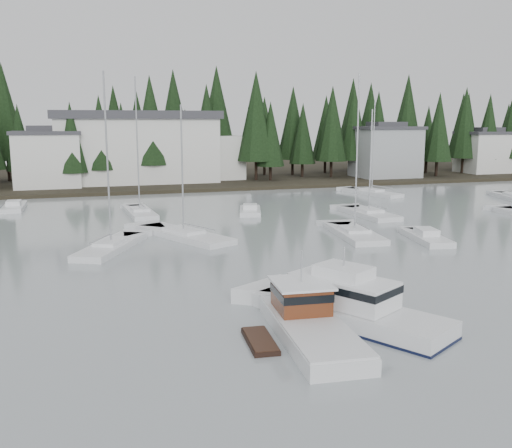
{
  "coord_description": "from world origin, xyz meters",
  "views": [
    {
      "loc": [
        -13.83,
        -8.17,
        9.9
      ],
      "look_at": [
        -1.69,
        30.79,
        2.5
      ],
      "focal_mm": 40.0,
      "sensor_mm": 36.0,
      "label": 1
    }
  ],
  "objects_px": {
    "sailboat_7": "(372,194)",
    "cabin_cruiser_center": "(348,309)",
    "house_east_b": "(486,151)",
    "sailboat_4": "(369,215)",
    "house_east_a": "(385,151)",
    "runabout_3": "(14,208)",
    "sailboat_3": "(140,214)",
    "sailboat_8": "(184,237)",
    "house_west": "(47,158)",
    "harbor_inn": "(150,148)",
    "sailboat_5": "(354,235)",
    "lobster_boat_brown": "(307,326)",
    "runabout_4": "(250,212)",
    "sailboat_0": "(111,248)",
    "runabout_1": "(426,239)"
  },
  "relations": [
    {
      "from": "house_east_b",
      "to": "sailboat_4",
      "type": "bearing_deg",
      "value": -140.76
    },
    {
      "from": "house_east_a",
      "to": "sailboat_5",
      "type": "height_order",
      "value": "sailboat_5"
    },
    {
      "from": "harbor_inn",
      "to": "sailboat_8",
      "type": "distance_m",
      "value": 43.2
    },
    {
      "from": "sailboat_3",
      "to": "sailboat_8",
      "type": "relative_size",
      "value": 1.27
    },
    {
      "from": "house_east_b",
      "to": "lobster_boat_brown",
      "type": "height_order",
      "value": "house_east_b"
    },
    {
      "from": "sailboat_0",
      "to": "sailboat_3",
      "type": "bearing_deg",
      "value": 13.29
    },
    {
      "from": "house_east_a",
      "to": "runabout_3",
      "type": "xyz_separation_m",
      "value": [
        -57.05,
        -17.08,
        -4.77
      ]
    },
    {
      "from": "sailboat_3",
      "to": "sailboat_5",
      "type": "height_order",
      "value": "sailboat_3"
    },
    {
      "from": "lobster_boat_brown",
      "to": "sailboat_5",
      "type": "distance_m",
      "value": 24.23
    },
    {
      "from": "house_west",
      "to": "sailboat_7",
      "type": "distance_m",
      "value": 46.2
    },
    {
      "from": "runabout_3",
      "to": "sailboat_3",
      "type": "bearing_deg",
      "value": -119.67
    },
    {
      "from": "house_east_a",
      "to": "runabout_4",
      "type": "distance_m",
      "value": 42.87
    },
    {
      "from": "cabin_cruiser_center",
      "to": "sailboat_5",
      "type": "relative_size",
      "value": 0.72
    },
    {
      "from": "sailboat_5",
      "to": "runabout_3",
      "type": "height_order",
      "value": "sailboat_5"
    },
    {
      "from": "sailboat_7",
      "to": "sailboat_3",
      "type": "bearing_deg",
      "value": 89.67
    },
    {
      "from": "sailboat_4",
      "to": "sailboat_8",
      "type": "height_order",
      "value": "sailboat_8"
    },
    {
      "from": "runabout_4",
      "to": "harbor_inn",
      "type": "bearing_deg",
      "value": 28.25
    },
    {
      "from": "house_east_a",
      "to": "runabout_3",
      "type": "distance_m",
      "value": 59.74
    },
    {
      "from": "house_east_a",
      "to": "runabout_1",
      "type": "bearing_deg",
      "value": -115.94
    },
    {
      "from": "runabout_1",
      "to": "runabout_3",
      "type": "height_order",
      "value": "same"
    },
    {
      "from": "runabout_1",
      "to": "house_east_a",
      "type": "bearing_deg",
      "value": -14.85
    },
    {
      "from": "cabin_cruiser_center",
      "to": "sailboat_8",
      "type": "height_order",
      "value": "sailboat_8"
    },
    {
      "from": "sailboat_8",
      "to": "runabout_3",
      "type": "distance_m",
      "value": 26.41
    },
    {
      "from": "lobster_boat_brown",
      "to": "sailboat_3",
      "type": "xyz_separation_m",
      "value": [
        -3.74,
        37.86,
        -0.4
      ]
    },
    {
      "from": "cabin_cruiser_center",
      "to": "runabout_4",
      "type": "distance_m",
      "value": 34.11
    },
    {
      "from": "sailboat_7",
      "to": "cabin_cruiser_center",
      "type": "bearing_deg",
      "value": 136.0
    },
    {
      "from": "house_west",
      "to": "house_east_b",
      "type": "height_order",
      "value": "house_west"
    },
    {
      "from": "house_east_b",
      "to": "lobster_boat_brown",
      "type": "relative_size",
      "value": 1.06
    },
    {
      "from": "sailboat_7",
      "to": "sailboat_5",
      "type": "bearing_deg",
      "value": 134.46
    },
    {
      "from": "harbor_inn",
      "to": "runabout_1",
      "type": "height_order",
      "value": "harbor_inn"
    },
    {
      "from": "runabout_4",
      "to": "sailboat_3",
      "type": "bearing_deg",
      "value": 92.5
    },
    {
      "from": "house_east_a",
      "to": "harbor_inn",
      "type": "height_order",
      "value": "harbor_inn"
    },
    {
      "from": "sailboat_3",
      "to": "runabout_4",
      "type": "relative_size",
      "value": 2.59
    },
    {
      "from": "house_west",
      "to": "runabout_3",
      "type": "bearing_deg",
      "value": -99.57
    },
    {
      "from": "house_east_a",
      "to": "house_east_b",
      "type": "xyz_separation_m",
      "value": [
        22.0,
        2.0,
        -0.5
      ]
    },
    {
      "from": "house_west",
      "to": "runabout_1",
      "type": "bearing_deg",
      "value": -55.77
    },
    {
      "from": "lobster_boat_brown",
      "to": "runabout_4",
      "type": "distance_m",
      "value": 35.84
    },
    {
      "from": "sailboat_3",
      "to": "runabout_1",
      "type": "relative_size",
      "value": 2.15
    },
    {
      "from": "sailboat_5",
      "to": "lobster_boat_brown",
      "type": "bearing_deg",
      "value": 155.4
    },
    {
      "from": "sailboat_4",
      "to": "sailboat_5",
      "type": "relative_size",
      "value": 0.81
    },
    {
      "from": "harbor_inn",
      "to": "sailboat_5",
      "type": "bearing_deg",
      "value": -75.79
    },
    {
      "from": "harbor_inn",
      "to": "runabout_1",
      "type": "relative_size",
      "value": 4.24
    },
    {
      "from": "house_west",
      "to": "sailboat_4",
      "type": "distance_m",
      "value": 47.72
    },
    {
      "from": "sailboat_8",
      "to": "sailboat_4",
      "type": "bearing_deg",
      "value": -100.96
    },
    {
      "from": "house_west",
      "to": "harbor_inn",
      "type": "distance_m",
      "value": 15.45
    },
    {
      "from": "sailboat_3",
      "to": "runabout_4",
      "type": "distance_m",
      "value": 11.85
    },
    {
      "from": "sailboat_3",
      "to": "sailboat_7",
      "type": "xyz_separation_m",
      "value": [
        32.06,
        7.84,
        -0.03
      ]
    },
    {
      "from": "house_east_b",
      "to": "sailboat_4",
      "type": "distance_m",
      "value": 55.31
    },
    {
      "from": "runabout_4",
      "to": "cabin_cruiser_center",
      "type": "bearing_deg",
      "value": -171.93
    },
    {
      "from": "house_west",
      "to": "sailboat_8",
      "type": "bearing_deg",
      "value": -72.36
    }
  ]
}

